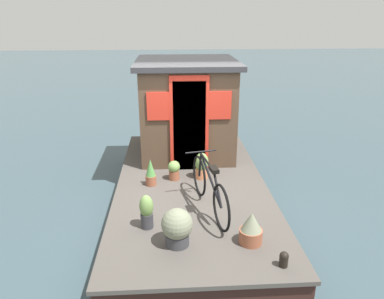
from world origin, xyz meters
TOP-DOWN VIEW (x-y plane):
  - ground_plane at (0.00, 0.00)m, footprint 60.00×60.00m
  - houseboat_deck at (0.00, 0.00)m, footprint 5.30×2.61m
  - houseboat_cabin at (1.54, 0.00)m, footprint 2.09×2.03m
  - bicycle at (-0.98, -0.21)m, footprint 1.72×0.53m
  - potted_plant_sage at (-1.84, 0.30)m, footprint 0.41×0.41m
  - potted_plant_rosemary at (0.15, 0.30)m, footprint 0.22×0.22m
  - potted_plant_fern at (-0.05, 0.71)m, footprint 0.19×0.19m
  - potted_plant_thyme at (0.18, -0.20)m, footprint 0.25×0.25m
  - potted_plant_lavender at (-1.86, -0.66)m, footprint 0.31×0.31m
  - potted_plant_succulent at (-1.41, 0.71)m, footprint 0.19×0.19m
  - mooring_bollard at (-2.36, -0.96)m, footprint 0.11×0.11m

SIDE VIEW (x-z plane):
  - ground_plane at x=0.00m, z-range 0.00..0.00m
  - houseboat_deck at x=0.00m, z-range 0.00..0.50m
  - mooring_bollard at x=-2.36m, z-range 0.50..0.70m
  - potted_plant_rosemary at x=0.15m, z-range 0.51..0.86m
  - potted_plant_lavender at x=-1.86m, z-range 0.49..0.93m
  - potted_plant_fern at x=-0.05m, z-range 0.49..0.97m
  - potted_plant_thyme at x=0.18m, z-range 0.50..0.98m
  - potted_plant_succulent at x=-1.41m, z-range 0.50..1.00m
  - potted_plant_sage at x=-1.84m, z-range 0.51..1.02m
  - bicycle at x=-0.98m, z-range 0.47..1.27m
  - houseboat_cabin at x=1.54m, z-range 0.51..2.46m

